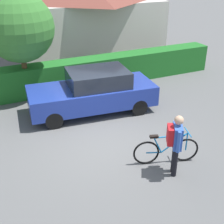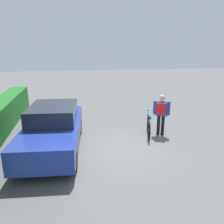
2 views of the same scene
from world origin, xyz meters
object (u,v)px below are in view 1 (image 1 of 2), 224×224
object	(u,v)px
tree_kerbside	(19,28)
bicycle	(166,150)
person_rider	(175,140)
parked_car_near	(93,91)

from	to	relation	value
tree_kerbside	bicycle	bearing A→B (deg)	-67.16
bicycle	person_rider	distance (m)	0.78
bicycle	tree_kerbside	size ratio (longest dim) A/B	0.43
bicycle	person_rider	bearing A→B (deg)	-102.32
parked_car_near	tree_kerbside	xyz separation A→B (m)	(-1.89, 2.28, 1.93)
parked_car_near	person_rider	xyz separation A→B (m)	(0.51, -4.12, 0.24)
parked_car_near	bicycle	world-z (taller)	parked_car_near
person_rider	tree_kerbside	size ratio (longest dim) A/B	0.42
parked_car_near	person_rider	world-z (taller)	person_rider
bicycle	tree_kerbside	xyz separation A→B (m)	(-2.50, 5.94, 2.31)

